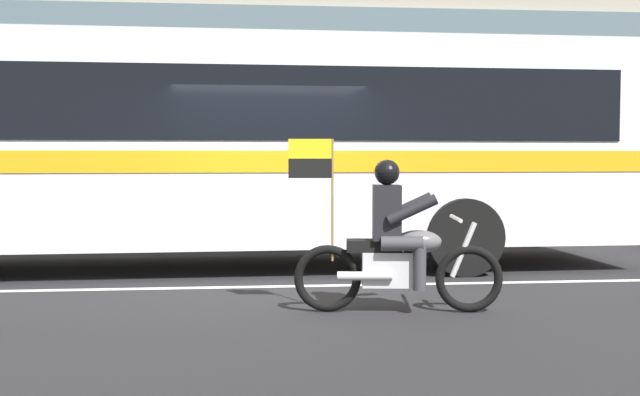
% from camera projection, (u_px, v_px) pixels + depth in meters
% --- Properties ---
extents(ground_plane, '(60.00, 60.00, 0.00)m').
position_uv_depth(ground_plane, '(271.00, 279.00, 10.28)').
color(ground_plane, black).
extents(sidewalk_curb, '(28.00, 3.80, 0.15)m').
position_uv_depth(sidewalk_curb, '(260.00, 234.00, 15.34)').
color(sidewalk_curb, gray).
rests_on(sidewalk_curb, ground_plane).
extents(lane_center_stripe, '(26.60, 0.14, 0.01)m').
position_uv_depth(lane_center_stripe, '(273.00, 286.00, 9.68)').
color(lane_center_stripe, silver).
rests_on(lane_center_stripe, ground_plane).
extents(transit_bus, '(11.51, 2.87, 3.22)m').
position_uv_depth(transit_bus, '(227.00, 136.00, 11.30)').
color(transit_bus, silver).
rests_on(transit_bus, ground_plane).
extents(motorcycle_with_rider, '(2.19, 0.67, 1.78)m').
position_uv_depth(motorcycle_with_rider, '(396.00, 247.00, 8.08)').
color(motorcycle_with_rider, black).
rests_on(motorcycle_with_rider, ground_plane).
extents(fire_hydrant, '(0.22, 0.30, 0.75)m').
position_uv_depth(fire_hydrant, '(280.00, 215.00, 14.52)').
color(fire_hydrant, red).
rests_on(fire_hydrant, sidewalk_curb).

